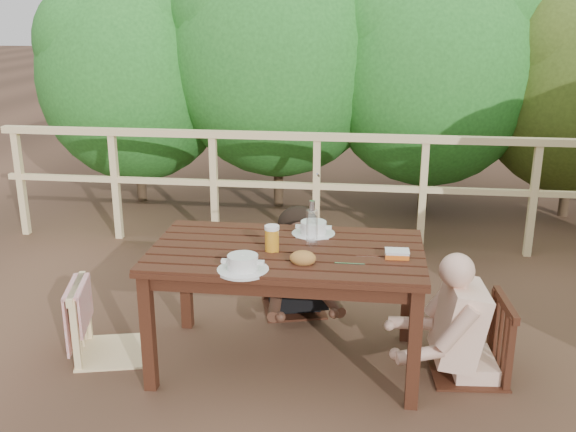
# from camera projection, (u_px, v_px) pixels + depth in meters

# --- Properties ---
(ground) EXTENTS (60.00, 60.00, 0.00)m
(ground) POSITION_uv_depth(u_px,v_px,m) (287.00, 362.00, 3.95)
(ground) COLOR brown
(ground) RESTS_ON ground
(table) EXTENTS (1.54, 0.86, 0.71)m
(table) POSITION_uv_depth(u_px,v_px,m) (287.00, 308.00, 3.84)
(table) COLOR black
(table) RESTS_ON ground
(chair_left) EXTENTS (0.52, 0.52, 0.87)m
(chair_left) POSITION_uv_depth(u_px,v_px,m) (109.00, 288.00, 3.92)
(chair_left) COLOR beige
(chair_left) RESTS_ON ground
(chair_far) EXTENTS (0.51, 0.51, 0.83)m
(chair_far) POSITION_uv_depth(u_px,v_px,m) (294.00, 254.00, 4.51)
(chair_far) COLOR black
(chair_far) RESTS_ON ground
(chair_right) EXTENTS (0.46, 0.46, 0.86)m
(chair_right) POSITION_uv_depth(u_px,v_px,m) (472.00, 304.00, 3.70)
(chair_right) COLOR black
(chair_right) RESTS_ON ground
(woman) EXTENTS (0.62, 0.70, 1.20)m
(woman) POSITION_uv_depth(u_px,v_px,m) (294.00, 227.00, 4.47)
(woman) COLOR black
(woman) RESTS_ON ground
(diner_right) EXTENTS (0.64, 0.53, 1.21)m
(diner_right) POSITION_uv_depth(u_px,v_px,m) (480.00, 276.00, 3.65)
(diner_right) COLOR beige
(diner_right) RESTS_ON ground
(railing) EXTENTS (5.60, 0.10, 1.01)m
(railing) POSITION_uv_depth(u_px,v_px,m) (316.00, 191.00, 5.68)
(railing) COLOR beige
(railing) RESTS_ON ground
(hedge_row) EXTENTS (6.60, 1.60, 3.80)m
(hedge_row) POSITION_uv_depth(u_px,v_px,m) (370.00, 19.00, 6.34)
(hedge_row) COLOR #246822
(hedge_row) RESTS_ON ground
(soup_near) EXTENTS (0.27, 0.27, 0.09)m
(soup_near) POSITION_uv_depth(u_px,v_px,m) (243.00, 263.00, 3.42)
(soup_near) COLOR silver
(soup_near) RESTS_ON table
(soup_far) EXTENTS (0.26, 0.26, 0.09)m
(soup_far) POSITION_uv_depth(u_px,v_px,m) (313.00, 228.00, 3.97)
(soup_far) COLOR silver
(soup_far) RESTS_ON table
(bread_roll) EXTENTS (0.14, 0.11, 0.08)m
(bread_roll) POSITION_uv_depth(u_px,v_px,m) (303.00, 258.00, 3.50)
(bread_roll) COLOR #A77E3B
(bread_roll) RESTS_ON table
(beer_glass) EXTENTS (0.08, 0.08, 0.16)m
(beer_glass) POSITION_uv_depth(u_px,v_px,m) (272.00, 239.00, 3.67)
(beer_glass) COLOR orange
(beer_glass) RESTS_ON table
(bottle) EXTENTS (0.07, 0.07, 0.28)m
(bottle) POSITION_uv_depth(u_px,v_px,m) (312.00, 224.00, 3.74)
(bottle) COLOR white
(bottle) RESTS_ON table
(butter_tub) EXTENTS (0.13, 0.10, 0.06)m
(butter_tub) POSITION_uv_depth(u_px,v_px,m) (397.00, 255.00, 3.59)
(butter_tub) COLOR white
(butter_tub) RESTS_ON table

